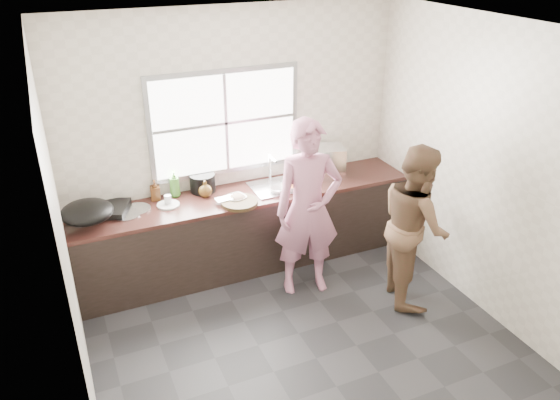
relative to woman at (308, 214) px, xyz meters
name	(u,v)px	position (x,y,z in m)	size (l,w,h in m)	color
floor	(299,334)	(-0.39, -0.64, -0.85)	(3.60, 3.20, 0.01)	#262628
ceiling	(304,28)	(-0.39, -0.64, 1.86)	(3.60, 3.20, 0.01)	silver
wall_back	(235,139)	(-0.39, 0.97, 0.51)	(3.60, 0.01, 2.70)	beige
wall_left	(65,249)	(-2.20, -0.64, 0.51)	(0.01, 3.20, 2.70)	beige
wall_right	(477,167)	(1.41, -0.64, 0.51)	(0.01, 3.20, 2.70)	beige
wall_front	(424,318)	(-0.39, -2.24, 0.51)	(3.60, 0.01, 2.70)	beige
cabinet	(248,231)	(-0.39, 0.65, -0.43)	(3.60, 0.62, 0.82)	black
countertop	(247,195)	(-0.39, 0.65, 0.00)	(3.60, 0.64, 0.04)	#331914
sink	(277,187)	(-0.04, 0.65, 0.02)	(0.55, 0.45, 0.02)	silver
faucet	(270,168)	(-0.04, 0.85, 0.17)	(0.02, 0.02, 0.30)	silver
window_frame	(225,122)	(-0.49, 0.95, 0.71)	(1.60, 0.05, 1.10)	#9EA0A5
window_glazing	(226,123)	(-0.49, 0.93, 0.71)	(1.50, 0.01, 1.00)	white
woman	(308,214)	(0.00, 0.00, 0.00)	(0.61, 0.40, 1.68)	#B96F8B
person_side	(415,224)	(0.88, -0.53, -0.04)	(0.78, 0.61, 1.60)	brown
cutting_board	(239,202)	(-0.54, 0.44, 0.04)	(0.37, 0.37, 0.04)	#302412
cleaver	(226,198)	(-0.65, 0.53, 0.06)	(0.22, 0.11, 0.01)	silver
bowl_mince	(236,198)	(-0.54, 0.53, 0.04)	(0.19, 0.19, 0.05)	silver
bowl_crabs	(291,188)	(0.07, 0.53, 0.05)	(0.18, 0.18, 0.06)	white
bowl_held	(278,190)	(-0.08, 0.53, 0.05)	(0.22, 0.22, 0.07)	silver
black_pot	(203,183)	(-0.79, 0.88, 0.11)	(0.26, 0.26, 0.19)	black
plate_food	(168,205)	(-1.20, 0.69, 0.03)	(0.22, 0.22, 0.02)	silver
bottle_green	(174,184)	(-1.08, 0.88, 0.16)	(0.11, 0.11, 0.28)	#3D7C28
bottle_brown_tall	(155,191)	(-1.28, 0.88, 0.12)	(0.09, 0.09, 0.19)	#4C2B13
bottle_brown_short	(205,189)	(-0.80, 0.75, 0.10)	(0.13, 0.13, 0.17)	#513814
glass_jar	(168,200)	(-1.20, 0.72, 0.07)	(0.07, 0.07, 0.10)	white
burner	(108,209)	(-1.77, 0.81, 0.05)	(0.38, 0.38, 0.06)	black
wok	(87,212)	(-1.97, 0.57, 0.17)	(0.48, 0.48, 0.18)	black
dish_rack	(323,161)	(0.55, 0.74, 0.19)	(0.44, 0.31, 0.33)	white
pot_lid_left	(126,215)	(-1.62, 0.66, 0.03)	(0.27, 0.27, 0.01)	#ABACB2
pot_lid_right	(137,209)	(-1.51, 0.73, 0.03)	(0.27, 0.27, 0.01)	silver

